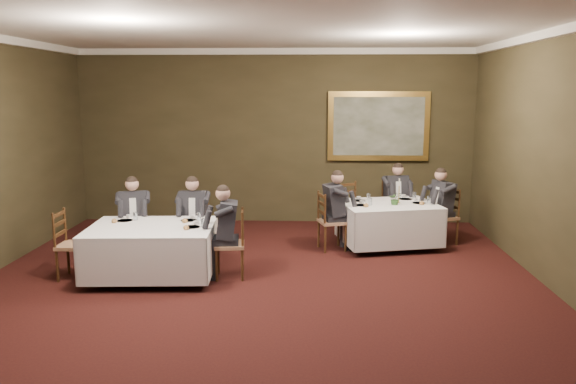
# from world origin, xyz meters

# --- Properties ---
(ground) EXTENTS (10.00, 10.00, 0.00)m
(ground) POSITION_xyz_m (0.00, 0.00, 0.00)
(ground) COLOR black
(ground) RESTS_ON ground
(ceiling) EXTENTS (8.00, 10.00, 0.10)m
(ceiling) POSITION_xyz_m (0.00, 0.00, 3.50)
(ceiling) COLOR silver
(ceiling) RESTS_ON back_wall
(back_wall) EXTENTS (8.00, 0.10, 3.50)m
(back_wall) POSITION_xyz_m (0.00, 5.00, 1.75)
(back_wall) COLOR #2F2917
(back_wall) RESTS_ON ground
(crown_molding) EXTENTS (8.00, 10.00, 0.12)m
(crown_molding) POSITION_xyz_m (0.00, 0.00, 3.44)
(crown_molding) COLOR white
(crown_molding) RESTS_ON back_wall
(table_main) EXTENTS (1.84, 1.55, 0.67)m
(table_main) POSITION_xyz_m (2.07, 3.13, 0.45)
(table_main) COLOR black
(table_main) RESTS_ON ground
(table_second) EXTENTS (1.86, 1.45, 0.67)m
(table_second) POSITION_xyz_m (-1.56, 1.33, 0.45)
(table_second) COLOR black
(table_second) RESTS_ON ground
(chair_main_backleft) EXTENTS (0.58, 0.57, 1.00)m
(chair_main_backleft) POSITION_xyz_m (1.47, 3.84, 0.28)
(chair_main_backleft) COLOR #956C4C
(chair_main_backleft) RESTS_ON ground
(chair_main_backright) EXTENTS (0.52, 0.50, 1.00)m
(chair_main_backright) POSITION_xyz_m (2.32, 4.02, 0.28)
(chair_main_backright) COLOR #956C4C
(chair_main_backright) RESTS_ON ground
(diner_main_backright) EXTENTS (0.49, 0.55, 1.35)m
(diner_main_backright) POSITION_xyz_m (2.32, 4.01, 0.51)
(diner_main_backright) COLOR black
(diner_main_backright) RESTS_ON chair_main_backright
(chair_main_endleft) EXTENTS (0.52, 0.54, 1.00)m
(chair_main_endleft) POSITION_xyz_m (1.08, 2.90, 0.28)
(chair_main_endleft) COLOR #956C4C
(chair_main_endleft) RESTS_ON ground
(diner_main_endleft) EXTENTS (0.57, 0.52, 1.35)m
(diner_main_endleft) POSITION_xyz_m (1.09, 2.91, 0.51)
(diner_main_endleft) COLOR black
(diner_main_endleft) RESTS_ON chair_main_endleft
(chair_main_endright) EXTENTS (0.55, 0.56, 1.00)m
(chair_main_endright) POSITION_xyz_m (3.07, 3.35, 0.28)
(chair_main_endright) COLOR #956C4C
(chair_main_endright) RESTS_ON ground
(diner_main_endright) EXTENTS (0.59, 0.54, 1.35)m
(diner_main_endright) POSITION_xyz_m (3.05, 3.34, 0.51)
(diner_main_endright) COLOR black
(diner_main_endright) RESTS_ON chair_main_endright
(chair_sec_backleft) EXTENTS (0.53, 0.52, 1.00)m
(chair_sec_backleft) POSITION_xyz_m (-2.09, 2.22, 0.28)
(chair_sec_backleft) COLOR #956C4C
(chair_sec_backleft) RESTS_ON ground
(diner_sec_backleft) EXTENTS (0.51, 0.57, 1.35)m
(diner_sec_backleft) POSITION_xyz_m (-2.09, 2.21, 0.51)
(diner_sec_backleft) COLOR black
(diner_sec_backleft) RESTS_ON chair_sec_backleft
(chair_sec_backright) EXTENTS (0.45, 0.43, 1.00)m
(chair_sec_backright) POSITION_xyz_m (-1.13, 2.28, 0.28)
(chair_sec_backright) COLOR #956C4C
(chair_sec_backright) RESTS_ON ground
(diner_sec_backright) EXTENTS (0.43, 0.49, 1.35)m
(diner_sec_backright) POSITION_xyz_m (-1.13, 2.26, 0.51)
(diner_sec_backright) COLOR black
(diner_sec_backright) RESTS_ON chair_sec_backright
(chair_sec_endright) EXTENTS (0.47, 0.48, 1.00)m
(chair_sec_endright) POSITION_xyz_m (-0.43, 1.40, 0.28)
(chair_sec_endright) COLOR #956C4C
(chair_sec_endright) RESTS_ON ground
(diner_sec_endright) EXTENTS (0.52, 0.45, 1.35)m
(diner_sec_endright) POSITION_xyz_m (-0.44, 1.40, 0.51)
(diner_sec_endright) COLOR black
(diner_sec_endright) RESTS_ON chair_sec_endright
(chair_sec_endleft) EXTENTS (0.43, 0.45, 1.00)m
(chair_sec_endleft) POSITION_xyz_m (-2.69, 1.27, 0.28)
(chair_sec_endleft) COLOR #956C4C
(chair_sec_endleft) RESTS_ON ground
(centerpiece) EXTENTS (0.22, 0.19, 0.23)m
(centerpiece) POSITION_xyz_m (2.16, 3.02, 0.88)
(centerpiece) COLOR #2D5926
(centerpiece) RESTS_ON table_main
(candlestick) EXTENTS (0.06, 0.06, 0.44)m
(candlestick) POSITION_xyz_m (2.25, 3.20, 0.93)
(candlestick) COLOR gold
(candlestick) RESTS_ON table_main
(place_setting_table_main) EXTENTS (0.33, 0.31, 0.14)m
(place_setting_table_main) POSITION_xyz_m (1.63, 3.39, 0.80)
(place_setting_table_main) COLOR white
(place_setting_table_main) RESTS_ON table_main
(place_setting_table_second) EXTENTS (0.33, 0.31, 0.14)m
(place_setting_table_second) POSITION_xyz_m (-2.01, 1.71, 0.80)
(place_setting_table_second) COLOR white
(place_setting_table_second) RESTS_ON table_second
(painting) EXTENTS (2.02, 0.09, 1.38)m
(painting) POSITION_xyz_m (2.07, 4.94, 1.98)
(painting) COLOR tan
(painting) RESTS_ON back_wall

